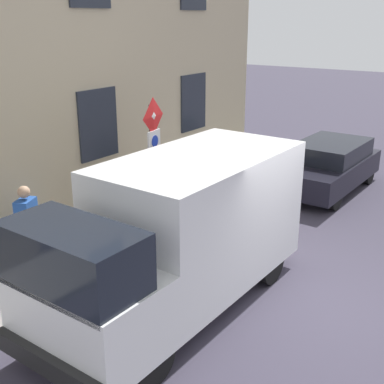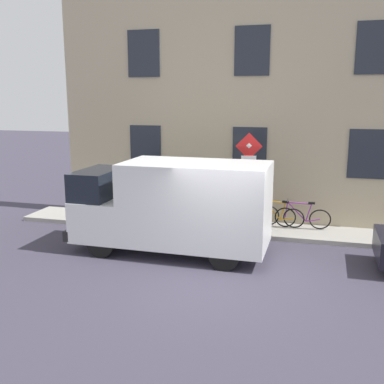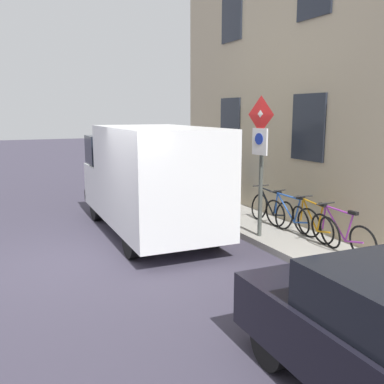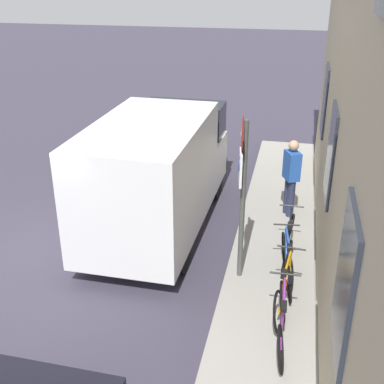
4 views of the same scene
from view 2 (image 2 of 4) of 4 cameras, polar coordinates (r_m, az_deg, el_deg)
ground_plane at (r=10.59m, az=3.03°, el=-11.34°), size 80.00×80.00×0.00m
sidewalk_slab at (r=14.50m, az=6.57°, el=-4.61°), size 1.61×14.99×0.14m
building_facade at (r=15.05m, az=7.59°, el=10.63°), size 0.75×12.99×7.73m
sign_post_stacked at (r=13.46m, az=7.11°, el=2.90°), size 0.18×0.56×2.89m
delivery_van at (r=12.14m, az=-2.24°, el=-1.64°), size 2.08×5.36×2.50m
bicycle_purple at (r=14.49m, az=13.71°, el=-3.08°), size 0.46×1.71×0.89m
bicycle_orange at (r=14.53m, az=10.62°, el=-2.91°), size 0.46×1.72×0.89m
bicycle_blue at (r=14.60m, az=7.55°, el=-2.73°), size 0.46×1.71×0.89m
bicycle_black at (r=14.72m, az=4.52°, el=-2.54°), size 0.46×1.71×0.89m
pedestrian at (r=14.98m, az=-2.54°, el=-0.06°), size 0.40×0.47×1.72m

